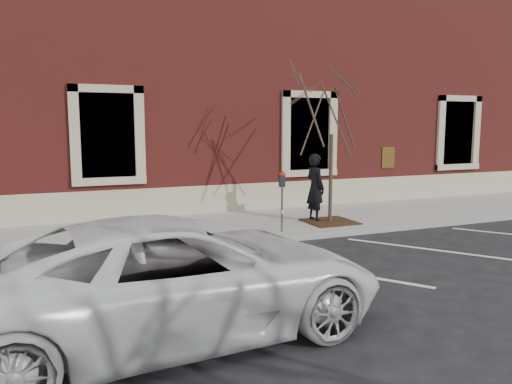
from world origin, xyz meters
name	(u,v)px	position (x,y,z in m)	size (l,w,h in m)	color
ground	(266,243)	(0.00, 0.00, 0.00)	(120.00, 120.00, 0.00)	#28282B
sidewalk_near	(239,226)	(0.00, 1.75, 0.07)	(40.00, 3.50, 0.15)	#BAB6AF
curb_near	(267,240)	(0.00, -0.05, 0.07)	(40.00, 0.12, 0.15)	#9E9E99
parking_stripes	(314,268)	(0.00, -2.20, 0.00)	(28.00, 4.40, 0.01)	silver
building_civic	(179,88)	(0.00, 7.74, 4.00)	(40.00, 8.62, 8.00)	maroon
man	(315,188)	(1.96, 1.24, 1.04)	(0.65, 0.43, 1.78)	black
parking_meter	(282,191)	(0.56, 0.35, 1.14)	(0.13, 0.10, 1.42)	#595B60
tree_grate	(330,222)	(2.23, 0.92, 0.17)	(1.23, 1.23, 0.03)	#3D2613
sapling	(332,110)	(2.23, 0.92, 3.06)	(2.49, 2.49, 4.16)	#4A372D
white_truck	(176,277)	(-3.08, -4.12, 0.76)	(2.51, 5.45, 1.51)	white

